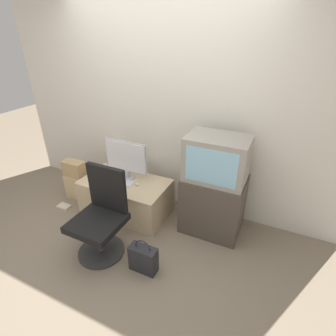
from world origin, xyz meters
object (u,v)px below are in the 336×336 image
(mouse, at_px, (137,184))
(book, at_px, (64,206))
(office_chair, at_px, (101,218))
(crt_tv, at_px, (217,159))
(cardboard_box_lower, at_px, (78,187))
(main_monitor, at_px, (126,159))
(keyboard, at_px, (120,181))
(handbag, at_px, (143,259))

(mouse, xyz_separation_m, book, (-1.00, -0.28, -0.45))
(office_chair, bearing_deg, crt_tv, 40.86)
(mouse, relative_size, office_chair, 0.06)
(mouse, xyz_separation_m, cardboard_box_lower, (-0.98, -0.00, -0.29))
(crt_tv, distance_m, office_chair, 1.34)
(main_monitor, height_order, cardboard_box_lower, main_monitor)
(keyboard, relative_size, cardboard_box_lower, 1.04)
(keyboard, distance_m, book, 0.93)
(mouse, relative_size, crt_tv, 0.08)
(book, bearing_deg, handbag, -16.17)
(main_monitor, xyz_separation_m, keyboard, (-0.03, -0.13, -0.25))
(mouse, xyz_separation_m, office_chair, (-0.03, -0.65, -0.06))
(keyboard, height_order, mouse, mouse)
(office_chair, distance_m, cardboard_box_lower, 1.17)
(crt_tv, xyz_separation_m, book, (-1.90, -0.45, -0.92))
(cardboard_box_lower, bearing_deg, handbag, -25.78)
(book, bearing_deg, mouse, 15.77)
(keyboard, height_order, book, keyboard)
(keyboard, bearing_deg, cardboard_box_lower, 179.05)
(office_chair, relative_size, book, 5.54)
(main_monitor, distance_m, crt_tv, 1.13)
(office_chair, xyz_separation_m, cardboard_box_lower, (-0.95, 0.64, -0.24))
(main_monitor, relative_size, crt_tv, 0.90)
(crt_tv, distance_m, handbag, 1.25)
(cardboard_box_lower, bearing_deg, office_chair, -34.10)
(handbag, height_order, book, handbag)
(keyboard, xyz_separation_m, cardboard_box_lower, (-0.75, 0.01, -0.29))
(keyboard, bearing_deg, handbag, -44.09)
(crt_tv, height_order, cardboard_box_lower, crt_tv)
(mouse, relative_size, cardboard_box_lower, 0.15)
(keyboard, bearing_deg, mouse, 3.45)
(main_monitor, xyz_separation_m, book, (-0.79, -0.39, -0.70))
(book, bearing_deg, crt_tv, 13.22)
(main_monitor, distance_m, cardboard_box_lower, 0.96)
(keyboard, distance_m, crt_tv, 1.24)
(keyboard, height_order, cardboard_box_lower, keyboard)
(keyboard, bearing_deg, office_chair, -72.55)
(mouse, height_order, cardboard_box_lower, mouse)
(cardboard_box_lower, relative_size, handbag, 0.91)
(mouse, height_order, office_chair, office_chair)
(main_monitor, xyz_separation_m, crt_tv, (1.11, 0.05, 0.22))
(cardboard_box_lower, relative_size, book, 2.03)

